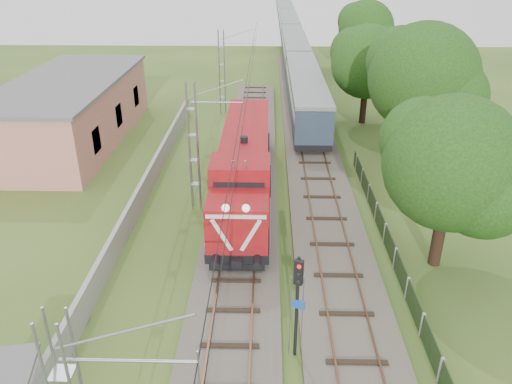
{
  "coord_description": "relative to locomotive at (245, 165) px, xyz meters",
  "views": [
    {
      "loc": [
        1.44,
        -15.94,
        14.76
      ],
      "look_at": [
        0.82,
        9.7,
        2.2
      ],
      "focal_mm": 35.0,
      "sensor_mm": 36.0,
      "label": 1
    }
  ],
  "objects": [
    {
      "name": "fence",
      "position": [
        8.0,
        -10.34,
        -1.75
      ],
      "size": [
        0.12,
        32.0,
        1.2
      ],
      "color": "black",
      "rests_on": "ground"
    },
    {
      "name": "tree_c",
      "position": [
        10.4,
        15.96,
        3.22
      ],
      "size": [
        6.89,
        6.56,
        8.93
      ],
      "color": "#321F14",
      "rests_on": "ground"
    },
    {
      "name": "ground",
      "position": [
        0.0,
        -13.34,
        -2.35
      ],
      "size": [
        140.0,
        140.0,
        0.0
      ],
      "primitive_type": "plane",
      "color": "#35541F",
      "rests_on": "ground"
    },
    {
      "name": "boundary_wall",
      "position": [
        -6.5,
        -1.34,
        -1.6
      ],
      "size": [
        0.25,
        40.0,
        1.5
      ],
      "primitive_type": "cube",
      "color": "#9E9E99",
      "rests_on": "ground"
    },
    {
      "name": "track_side",
      "position": [
        5.0,
        6.66,
        -2.16
      ],
      "size": [
        4.2,
        80.0,
        0.45
      ],
      "color": "#6B6054",
      "rests_on": "ground"
    },
    {
      "name": "track_main",
      "position": [
        0.0,
        -6.34,
        -2.16
      ],
      "size": [
        4.2,
        70.0,
        0.45
      ],
      "color": "#6B6054",
      "rests_on": "ground"
    },
    {
      "name": "station_building",
      "position": [
        -15.0,
        10.66,
        0.28
      ],
      "size": [
        8.4,
        20.4,
        5.22
      ],
      "color": "tan",
      "rests_on": "ground"
    },
    {
      "name": "tree_a",
      "position": [
        10.25,
        -7.38,
        3.21
      ],
      "size": [
        6.87,
        6.54,
        8.91
      ],
      "color": "#321F14",
      "rests_on": "ground"
    },
    {
      "name": "signal_post",
      "position": [
        2.63,
        -14.13,
        0.86
      ],
      "size": [
        0.5,
        0.4,
        4.68
      ],
      "color": "black",
      "rests_on": "ground"
    },
    {
      "name": "tree_d",
      "position": [
        13.57,
        35.21,
        3.44
      ],
      "size": [
        7.16,
        6.82,
        9.28
      ],
      "color": "#321F14",
      "rests_on": "ground"
    },
    {
      "name": "catenary",
      "position": [
        -2.95,
        -1.34,
        1.7
      ],
      "size": [
        3.31,
        70.0,
        8.0
      ],
      "color": "gray",
      "rests_on": "ground"
    },
    {
      "name": "coach_rake",
      "position": [
        5.0,
        63.62,
        0.18
      ],
      "size": [
        3.04,
        113.73,
        3.52
      ],
      "color": "black",
      "rests_on": "ground"
    },
    {
      "name": "tree_b",
      "position": [
        12.41,
        5.84,
        4.17
      ],
      "size": [
        8.06,
        7.68,
        10.45
      ],
      "color": "#321F14",
      "rests_on": "ground"
    },
    {
      "name": "locomotive",
      "position": [
        0.0,
        0.0,
        0.0
      ],
      "size": [
        3.18,
        18.14,
        4.61
      ],
      "color": "black",
      "rests_on": "ground"
    }
  ]
}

